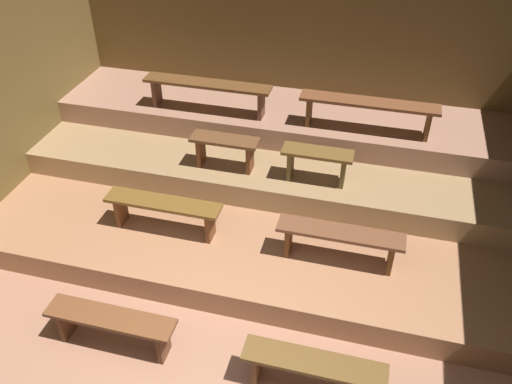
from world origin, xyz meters
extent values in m
cube|color=#A26F56|center=(0.00, 2.29, -0.04)|extent=(7.13, 5.39, 0.08)
cube|color=brown|center=(0.00, 4.62, 1.23)|extent=(7.13, 0.06, 2.46)
cube|color=brown|center=(-3.20, 2.29, 1.23)|extent=(0.06, 5.39, 2.46)
cube|color=#A26D4A|center=(0.00, 2.81, 0.15)|extent=(6.33, 3.56, 0.30)
cube|color=#9E7B53|center=(0.00, 3.51, 0.45)|extent=(6.33, 2.14, 0.30)
cube|color=#A3745C|center=(0.00, 3.96, 0.75)|extent=(6.33, 1.26, 0.30)
cube|color=brown|center=(-0.97, 0.43, 0.39)|extent=(1.26, 0.27, 0.04)
cube|color=brown|center=(-1.48, 0.43, 0.19)|extent=(0.05, 0.22, 0.37)
cube|color=brown|center=(-0.46, 0.43, 0.19)|extent=(0.05, 0.22, 0.37)
cube|color=brown|center=(0.97, 0.43, 0.39)|extent=(1.26, 0.27, 0.04)
cube|color=brown|center=(0.46, 0.43, 0.19)|extent=(0.05, 0.22, 0.37)
cube|color=brown|center=(-0.99, 1.83, 0.69)|extent=(1.32, 0.27, 0.04)
cube|color=brown|center=(-1.53, 1.83, 0.49)|extent=(0.05, 0.22, 0.37)
cube|color=brown|center=(-0.45, 1.83, 0.49)|extent=(0.05, 0.22, 0.37)
cube|color=brown|center=(0.99, 1.83, 0.69)|extent=(1.32, 0.27, 0.04)
cube|color=brown|center=(0.45, 1.83, 0.49)|extent=(0.05, 0.22, 0.37)
cube|color=brown|center=(1.53, 1.83, 0.49)|extent=(0.05, 0.22, 0.37)
cube|color=brown|center=(-0.57, 2.82, 0.99)|extent=(0.83, 0.27, 0.04)
cube|color=brown|center=(-0.88, 2.82, 0.79)|extent=(0.05, 0.22, 0.37)
cube|color=brown|center=(-0.25, 2.82, 0.79)|extent=(0.05, 0.22, 0.37)
cube|color=brown|center=(0.57, 2.82, 0.99)|extent=(0.83, 0.27, 0.04)
cube|color=brown|center=(0.25, 2.82, 0.79)|extent=(0.05, 0.22, 0.37)
cube|color=brown|center=(0.88, 2.82, 0.79)|extent=(0.05, 0.22, 0.37)
cube|color=brown|center=(-1.05, 3.63, 1.29)|extent=(1.71, 0.27, 0.04)
cube|color=brown|center=(-1.79, 3.63, 1.09)|extent=(0.05, 0.22, 0.37)
cube|color=brown|center=(-0.32, 3.63, 1.09)|extent=(0.05, 0.22, 0.37)
cube|color=brown|center=(1.05, 3.63, 1.29)|extent=(1.71, 0.27, 0.04)
cube|color=brown|center=(0.32, 3.63, 1.09)|extent=(0.05, 0.22, 0.37)
cube|color=brown|center=(1.79, 3.63, 1.09)|extent=(0.05, 0.22, 0.37)
camera|label=1|loc=(1.17, -2.35, 4.29)|focal=36.91mm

